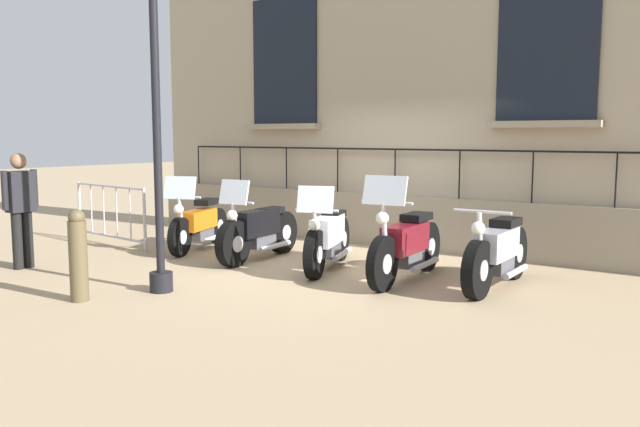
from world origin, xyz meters
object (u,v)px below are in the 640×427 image
(lamppost, at_px, (154,19))
(crowd_barrier, at_px, (110,213))
(motorcycle_silver, at_px, (497,254))
(motorcycle_white, at_px, (328,238))
(motorcycle_orange, at_px, (199,224))
(motorcycle_maroon, at_px, (406,245))
(motorcycle_black, at_px, (259,231))
(bollard, at_px, (78,255))
(pedestrian_standing, at_px, (21,204))

(lamppost, distance_m, crowd_barrier, 4.67)
(motorcycle_silver, xyz_separation_m, crowd_barrier, (0.64, -6.65, 0.13))
(motorcycle_white, relative_size, crowd_barrier, 0.93)
(motorcycle_orange, height_order, motorcycle_maroon, motorcycle_maroon)
(motorcycle_orange, bearing_deg, motorcycle_black, 85.25)
(motorcycle_maroon, bearing_deg, motorcycle_black, -90.62)
(motorcycle_orange, relative_size, motorcycle_white, 0.98)
(lamppost, bearing_deg, motorcycle_orange, -143.84)
(motorcycle_orange, xyz_separation_m, bollard, (3.23, 1.33, 0.11))
(motorcycle_white, distance_m, bollard, 3.40)
(motorcycle_orange, height_order, bollard, motorcycle_orange)
(motorcycle_silver, relative_size, pedestrian_standing, 1.24)
(motorcycle_maroon, bearing_deg, crowd_barrier, -86.00)
(motorcycle_white, bearing_deg, motorcycle_silver, 95.18)
(bollard, relative_size, pedestrian_standing, 0.65)
(crowd_barrier, bearing_deg, motorcycle_white, 95.72)
(crowd_barrier, relative_size, bollard, 1.99)
(motorcycle_black, relative_size, crowd_barrier, 0.94)
(lamppost, bearing_deg, motorcycle_white, 158.24)
(motorcycle_orange, bearing_deg, lamppost, 36.16)
(motorcycle_white, xyz_separation_m, bollard, (3.13, -1.33, 0.09))
(motorcycle_white, xyz_separation_m, motorcycle_maroon, (0.04, 1.26, 0.03))
(motorcycle_white, distance_m, pedestrian_standing, 4.39)
(crowd_barrier, bearing_deg, motorcycle_orange, 108.17)
(motorcycle_white, xyz_separation_m, lamppost, (2.28, -0.91, 2.79))
(motorcycle_orange, height_order, motorcycle_silver, motorcycle_orange)
(motorcycle_black, distance_m, pedestrian_standing, 3.41)
(motorcycle_black, relative_size, motorcycle_silver, 0.98)
(motorcycle_black, height_order, crowd_barrier, motorcycle_black)
(motorcycle_maroon, distance_m, crowd_barrier, 5.53)
(crowd_barrier, bearing_deg, motorcycle_maroon, 94.00)
(motorcycle_white, bearing_deg, crowd_barrier, -84.28)
(motorcycle_white, relative_size, motorcycle_maroon, 0.92)
(motorcycle_maroon, relative_size, pedestrian_standing, 1.31)
(motorcycle_black, distance_m, motorcycle_maroon, 2.53)
(motorcycle_orange, height_order, crowd_barrier, motorcycle_orange)
(motorcycle_orange, xyz_separation_m, motorcycle_maroon, (0.14, 3.91, 0.04))
(crowd_barrier, distance_m, pedestrian_standing, 2.14)
(bollard, height_order, pedestrian_standing, pedestrian_standing)
(pedestrian_standing, bearing_deg, motorcycle_maroon, 116.19)
(motorcycle_orange, height_order, lamppost, lamppost)
(pedestrian_standing, bearing_deg, lamppost, 93.28)
(motorcycle_orange, height_order, pedestrian_standing, pedestrian_standing)
(motorcycle_silver, height_order, lamppost, lamppost)
(motorcycle_black, distance_m, bollard, 3.12)
(motorcycle_white, height_order, bollard, motorcycle_white)
(crowd_barrier, bearing_deg, motorcycle_black, 97.87)
(motorcycle_black, xyz_separation_m, motorcycle_maroon, (0.03, 2.53, 0.03))
(motorcycle_silver, bearing_deg, motorcycle_orange, -88.69)
(motorcycle_maroon, relative_size, lamppost, 0.46)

